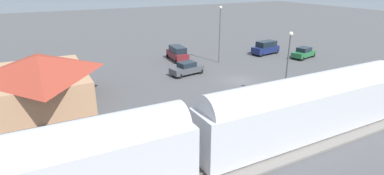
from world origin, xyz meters
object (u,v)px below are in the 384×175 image
at_px(pedestrian_on_platform, 249,108).
at_px(light_pole_near_platform, 288,57).
at_px(station_building, 41,78).
at_px(suv_navy, 266,48).
at_px(sedan_green, 304,53).
at_px(suv_maroon, 178,53).
at_px(sedan_charcoal, 187,68).
at_px(passenger_train, 194,134).
at_px(light_pole_lot_center, 220,28).

height_order(pedestrian_on_platform, light_pole_near_platform, light_pole_near_platform).
relative_size(station_building, suv_navy, 2.48).
relative_size(sedan_green, suv_maroon, 0.96).
bearing_deg(station_building, sedan_green, -89.39).
xyz_separation_m(station_building, light_pole_near_platform, (-11.20, -22.51, 2.02)).
relative_size(pedestrian_on_platform, sedan_green, 0.36).
bearing_deg(station_building, sedan_charcoal, -85.88).
relative_size(passenger_train, sedan_charcoal, 8.23).
bearing_deg(light_pole_near_platform, pedestrian_on_platform, 110.29).
bearing_deg(sedan_green, light_pole_lot_center, 73.02).
distance_m(suv_navy, light_pole_near_platform, 20.38).
distance_m(pedestrian_on_platform, light_pole_lot_center, 20.35).
distance_m(station_building, light_pole_near_platform, 25.22).
height_order(station_building, pedestrian_on_platform, station_building).
relative_size(pedestrian_on_platform, suv_maroon, 0.34).
bearing_deg(pedestrian_on_platform, light_pole_lot_center, -24.91).
height_order(pedestrian_on_platform, sedan_green, pedestrian_on_platform).
bearing_deg(sedan_green, pedestrian_on_platform, 122.77).
relative_size(passenger_train, suv_maroon, 7.75).
bearing_deg(suv_navy, light_pole_near_platform, 144.81).
xyz_separation_m(suv_maroon, sedan_charcoal, (-7.34, 2.11, -0.27)).
relative_size(suv_navy, light_pole_lot_center, 0.61).
distance_m(passenger_train, light_pole_lot_center, 27.90).
relative_size(light_pole_near_platform, light_pole_lot_center, 0.86).
xyz_separation_m(station_building, pedestrian_on_platform, (-13.62, -15.97, -1.26)).
distance_m(suv_maroon, light_pole_lot_center, 7.63).
distance_m(passenger_train, sedan_charcoal, 21.43).
relative_size(suv_maroon, light_pole_lot_center, 0.60).
distance_m(light_pole_near_platform, light_pole_lot_center, 15.81).
distance_m(sedan_green, sedan_charcoal, 20.51).
bearing_deg(pedestrian_on_platform, light_pole_near_platform, -69.71).
relative_size(station_building, suv_maroon, 2.53).
bearing_deg(suv_maroon, sedan_green, -113.99).
height_order(sedan_charcoal, light_pole_lot_center, light_pole_lot_center).
xyz_separation_m(sedan_green, light_pole_near_platform, (-11.60, 15.25, 3.68)).
bearing_deg(sedan_green, light_pole_near_platform, 127.28).
distance_m(passenger_train, suv_navy, 34.95).
height_order(pedestrian_on_platform, light_pole_lot_center, light_pole_lot_center).
bearing_deg(sedan_charcoal, suv_navy, -76.69).
height_order(station_building, sedan_green, station_building).
relative_size(station_building, sedan_green, 2.64).
bearing_deg(sedan_charcoal, pedestrian_on_platform, 175.03).
distance_m(passenger_train, station_building, 19.71).
height_order(sedan_green, suv_maroon, suv_maroon).
bearing_deg(light_pole_lot_center, pedestrian_on_platform, 155.09).
relative_size(pedestrian_on_platform, suv_navy, 0.33).
height_order(suv_navy, sedan_charcoal, suv_navy).
height_order(suv_navy, sedan_green, suv_navy).
xyz_separation_m(suv_maroon, light_pole_near_platform, (-19.78, -3.14, 3.41)).
distance_m(station_building, suv_maroon, 21.23).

